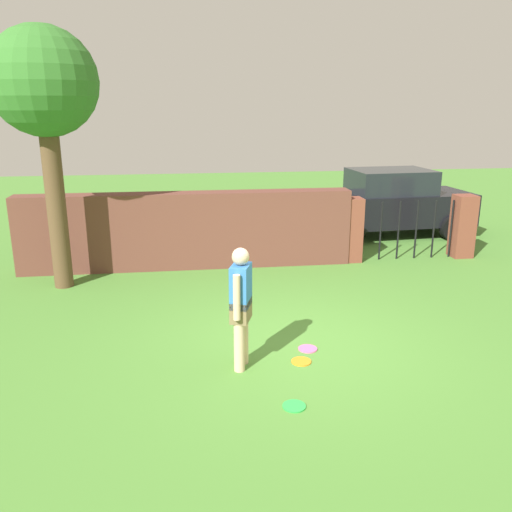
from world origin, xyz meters
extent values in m
plane|color=#4C8433|center=(0.00, 0.00, 0.00)|extent=(40.00, 40.00, 0.00)
cube|color=brown|center=(-1.50, 4.06, 0.80)|extent=(6.87, 0.50, 1.59)
cylinder|color=brown|center=(-3.86, 3.13, 1.59)|extent=(0.34, 0.34, 3.19)
sphere|color=#337028|center=(-3.86, 3.13, 3.71)|extent=(1.88, 1.88, 1.88)
cylinder|color=beige|center=(-0.83, -0.43, 0.42)|extent=(0.14, 0.14, 0.85)
cylinder|color=beige|center=(-0.90, -0.63, 0.42)|extent=(0.14, 0.14, 0.85)
cube|color=olive|center=(-0.87, -0.53, 0.80)|extent=(0.33, 0.41, 0.28)
cube|color=#3372BF|center=(-0.87, -0.53, 1.12)|extent=(0.33, 0.41, 0.55)
sphere|color=beige|center=(-0.87, -0.53, 1.51)|extent=(0.22, 0.22, 0.22)
cylinder|color=beige|center=(-0.79, -0.32, 1.05)|extent=(0.09, 0.09, 0.58)
cylinder|color=beige|center=(-0.94, -0.74, 1.05)|extent=(0.09, 0.09, 0.58)
cube|color=brown|center=(2.03, 4.06, 0.70)|extent=(0.44, 0.44, 1.40)
cube|color=brown|center=(4.63, 4.06, 0.70)|extent=(0.44, 0.44, 1.40)
cylinder|color=black|center=(2.30, 4.06, 0.65)|extent=(0.04, 0.04, 1.30)
cylinder|color=black|center=(2.71, 4.06, 0.65)|extent=(0.04, 0.04, 1.30)
cylinder|color=black|center=(3.12, 4.06, 0.65)|extent=(0.04, 0.04, 1.30)
cylinder|color=black|center=(3.53, 4.06, 0.65)|extent=(0.04, 0.04, 1.30)
cylinder|color=black|center=(3.94, 4.06, 0.65)|extent=(0.04, 0.04, 1.30)
cylinder|color=black|center=(4.36, 4.06, 0.65)|extent=(0.04, 0.04, 1.30)
cube|color=black|center=(3.74, 6.26, 0.72)|extent=(4.31, 1.98, 0.80)
cube|color=#1E2328|center=(3.74, 6.26, 1.42)|extent=(2.10, 1.63, 0.60)
cylinder|color=black|center=(2.44, 5.31, 0.32)|extent=(0.65, 0.26, 0.64)
cylinder|color=black|center=(2.32, 7.01, 0.32)|extent=(0.65, 0.26, 0.64)
cylinder|color=black|center=(5.16, 5.50, 0.32)|extent=(0.65, 0.26, 0.64)
cylinder|color=black|center=(5.05, 7.20, 0.32)|extent=(0.65, 0.26, 0.64)
cylinder|color=orange|center=(-0.06, -0.52, 0.01)|extent=(0.27, 0.27, 0.02)
cylinder|color=green|center=(-0.38, -1.58, 0.01)|extent=(0.27, 0.27, 0.02)
cylinder|color=pink|center=(0.11, -0.15, 0.01)|extent=(0.27, 0.27, 0.02)
camera|label=1|loc=(-1.53, -6.85, 3.33)|focal=37.37mm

